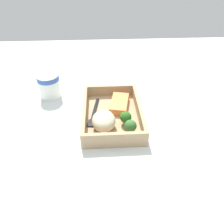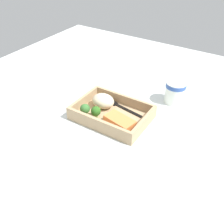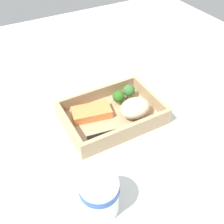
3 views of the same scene
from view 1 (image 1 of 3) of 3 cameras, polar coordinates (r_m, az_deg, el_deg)
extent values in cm
cube|color=silver|center=(74.96, 0.00, -2.26)|extent=(160.00, 160.00, 2.00)
cube|color=tan|center=(73.96, 0.00, -1.30)|extent=(27.60, 19.34, 1.20)
cube|color=tan|center=(72.53, -7.17, 0.05)|extent=(27.60, 1.20, 3.96)
cube|color=tan|center=(73.37, 7.09, 0.55)|extent=(27.60, 1.20, 3.96)
cube|color=tan|center=(83.33, -0.53, 5.73)|extent=(1.20, 16.94, 3.96)
cube|color=tan|center=(62.33, 0.71, -6.95)|extent=(1.20, 16.94, 3.96)
cube|color=#F18545|center=(77.16, 1.94, 2.20)|extent=(12.01, 7.87, 2.47)
ellipsoid|color=beige|center=(67.17, -2.18, -2.32)|extent=(8.96, 7.27, 5.40)
cylinder|color=#88A663|center=(66.86, 4.77, -4.81)|extent=(1.43, 1.43, 1.60)
sphere|color=#376B2F|center=(65.65, 4.85, -3.62)|extent=(3.76, 3.76, 3.76)
cylinder|color=#8AA662|center=(69.93, 3.53, -2.52)|extent=(1.40, 1.40, 1.63)
sphere|color=#2D621E|center=(68.78, 3.58, -1.35)|extent=(3.69, 3.69, 3.69)
cube|color=black|center=(76.55, -4.41, 0.85)|extent=(12.42, 3.04, 0.44)
cube|color=black|center=(70.45, -5.44, -2.92)|extent=(3.70, 2.71, 0.44)
cylinder|color=white|center=(86.75, -16.06, 6.58)|extent=(7.97, 7.97, 9.08)
cylinder|color=#3356A8|center=(85.19, -16.44, 8.51)|extent=(8.21, 8.21, 1.64)
cube|color=white|center=(82.17, 18.00, 0.62)|extent=(9.42, 14.90, 0.24)
camera|label=2|loc=(1.23, 40.43, 36.82)|focal=42.00mm
camera|label=3|loc=(0.96, -39.30, 34.68)|focal=42.00mm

